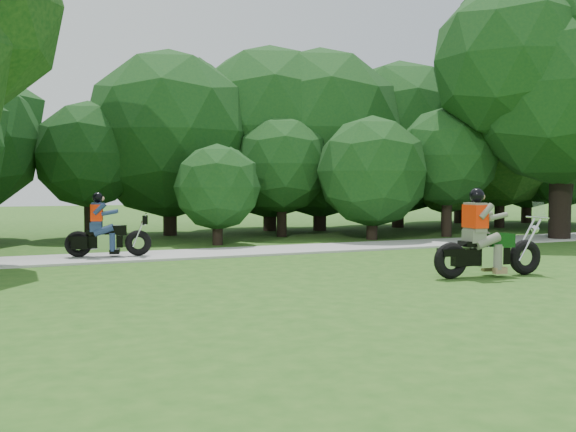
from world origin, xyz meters
TOP-DOWN VIEW (x-y plane):
  - ground at (0.00, 0.00)m, footprint 100.00×100.00m
  - walkway at (0.00, 8.00)m, footprint 60.00×2.20m
  - tree_line at (3.25, 14.87)m, footprint 39.46×12.14m
  - big_tree_east at (10.46, 7.87)m, footprint 9.07×6.89m
  - chopper_motorcycle at (1.86, 1.33)m, footprint 2.72×0.76m
  - touring_motorcycle at (-5.31, 8.04)m, footprint 2.27×0.99m

SIDE VIEW (x-z plane):
  - ground at x=0.00m, z-range 0.00..0.00m
  - walkway at x=0.00m, z-range 0.00..0.06m
  - touring_motorcycle at x=-5.31m, z-range -0.18..1.56m
  - chopper_motorcycle at x=1.86m, z-range -0.25..1.69m
  - tree_line at x=3.25m, z-range -0.17..7.68m
  - big_tree_east at x=10.46m, z-range 0.80..11.26m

